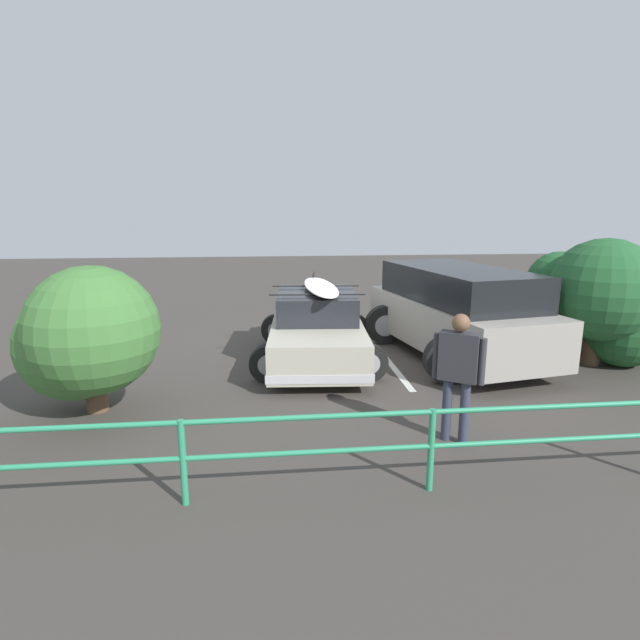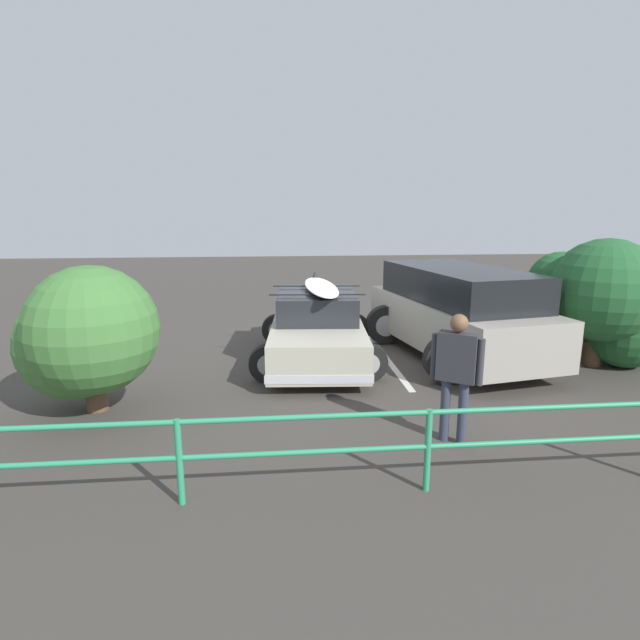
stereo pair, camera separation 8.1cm
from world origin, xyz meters
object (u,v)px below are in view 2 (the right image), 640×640
(sedan_car, at_px, (317,328))
(suv_car, at_px, (457,311))
(person_bystander, at_px, (456,367))
(bush_near_left, at_px, (82,336))
(bush_near_right, at_px, (605,298))

(sedan_car, xyz_separation_m, suv_car, (-2.79, 0.08, 0.30))
(sedan_car, height_order, person_bystander, person_bystander)
(person_bystander, distance_m, bush_near_left, 5.17)
(bush_near_right, bearing_deg, sedan_car, -10.91)
(bush_near_left, height_order, bush_near_right, bush_near_right)
(person_bystander, relative_size, bush_near_left, 0.76)
(person_bystander, relative_size, bush_near_right, 0.68)
(suv_car, height_order, bush_near_right, bush_near_right)
(suv_car, bearing_deg, bush_near_right, 159.30)
(person_bystander, bearing_deg, sedan_car, -69.40)
(suv_car, height_order, bush_near_left, bush_near_left)
(sedan_car, xyz_separation_m, person_bystander, (-1.41, 3.75, 0.36))
(suv_car, bearing_deg, sedan_car, -1.73)
(sedan_car, distance_m, bush_near_right, 5.38)
(person_bystander, height_order, bush_near_left, bush_near_left)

